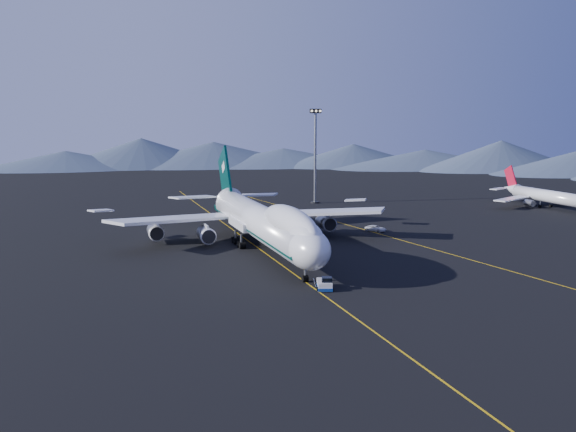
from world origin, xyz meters
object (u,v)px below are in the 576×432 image
object	(u,v)px
boeing_747	(260,221)
second_jet	(547,196)
pushback_tug	(324,285)
floodlight_mast	(315,156)
service_van	(376,228)

from	to	relation	value
boeing_747	second_jet	world-z (taller)	boeing_747
pushback_tug	floodlight_mast	bearing A→B (deg)	87.13
boeing_747	second_jet	xyz separation A→B (m)	(95.61, 33.42, -2.40)
pushback_tug	second_jet	size ratio (longest dim) A/B	0.12
boeing_747	pushback_tug	size ratio (longest dim) A/B	14.92
boeing_747	pushback_tug	bearing A→B (deg)	-87.42
pushback_tug	second_jet	xyz separation A→B (m)	(94.20, 64.82, 2.81)
boeing_747	second_jet	bearing A→B (deg)	19.27
pushback_tug	floodlight_mast	xyz separation A→B (m)	(33.59, 95.57, 13.94)
boeing_747	pushback_tug	distance (m)	31.85
pushback_tug	boeing_747	bearing A→B (deg)	109.07
boeing_747	floodlight_mast	bearing A→B (deg)	61.39
pushback_tug	floodlight_mast	size ratio (longest dim) A/B	0.17
boeing_747	floodlight_mast	size ratio (longest dim) A/B	2.52
pushback_tug	service_van	size ratio (longest dim) A/B	0.99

